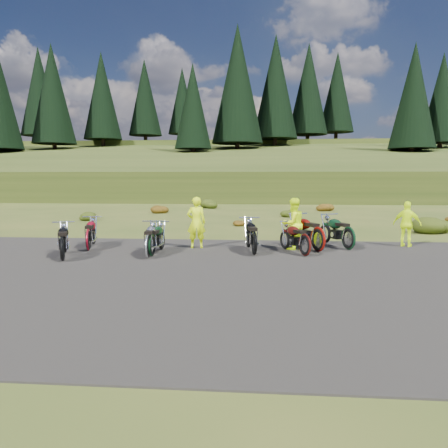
# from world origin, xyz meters

# --- Properties ---
(ground) EXTENTS (300.00, 300.00, 0.00)m
(ground) POSITION_xyz_m (0.00, 0.00, 0.00)
(ground) COLOR #374A18
(ground) RESTS_ON ground
(gravel_pad) EXTENTS (20.00, 12.00, 0.04)m
(gravel_pad) POSITION_xyz_m (0.00, -2.00, 0.00)
(gravel_pad) COLOR black
(gravel_pad) RESTS_ON ground
(hill_slope) EXTENTS (300.00, 45.97, 9.37)m
(hill_slope) POSITION_xyz_m (0.00, 50.00, 0.00)
(hill_slope) COLOR #2D3E14
(hill_slope) RESTS_ON ground
(hill_plateau) EXTENTS (300.00, 90.00, 9.17)m
(hill_plateau) POSITION_xyz_m (0.00, 110.00, 0.00)
(hill_plateau) COLOR #2D3E14
(hill_plateau) RESTS_ON ground
(conifer_15) EXTENTS (7.92, 7.92, 20.00)m
(conifer_15) POSITION_xyz_m (-45.00, 76.00, 20.16)
(conifer_15) COLOR black
(conifer_15) RESTS_ON ground
(conifer_17) EXTENTS (7.04, 7.04, 18.00)m
(conifer_17) POSITION_xyz_m (-33.00, 57.00, 15.97)
(conifer_17) COLOR black
(conifer_17) RESTS_ON ground
(conifer_18) EXTENTS (6.60, 6.60, 17.00)m
(conifer_18) POSITION_xyz_m (-27.00, 63.00, 16.66)
(conifer_18) COLOR black
(conifer_18) RESTS_ON ground
(conifer_19) EXTENTS (6.16, 6.16, 16.00)m
(conifer_19) POSITION_xyz_m (-21.00, 69.00, 17.36)
(conifer_19) COLOR black
(conifer_19) RESTS_ON ground
(conifer_20) EXTENTS (5.72, 5.72, 15.00)m
(conifer_20) POSITION_xyz_m (-15.00, 75.00, 17.65)
(conifer_20) COLOR black
(conifer_20) RESTS_ON ground
(conifer_21) EXTENTS (5.28, 5.28, 14.00)m
(conifer_21) POSITION_xyz_m (-9.00, 50.00, 12.56)
(conifer_21) COLOR black
(conifer_21) RESTS_ON ground
(conifer_22) EXTENTS (7.92, 7.92, 20.00)m
(conifer_22) POSITION_xyz_m (-3.00, 56.00, 16.77)
(conifer_22) COLOR black
(conifer_22) RESTS_ON ground
(conifer_23) EXTENTS (7.48, 7.48, 19.00)m
(conifer_23) POSITION_xyz_m (3.00, 62.00, 17.47)
(conifer_23) COLOR black
(conifer_23) RESTS_ON ground
(conifer_24) EXTENTS (7.04, 7.04, 18.00)m
(conifer_24) POSITION_xyz_m (9.00, 68.00, 18.16)
(conifer_24) COLOR black
(conifer_24) RESTS_ON ground
(conifer_25) EXTENTS (6.60, 6.60, 17.00)m
(conifer_25) POSITION_xyz_m (15.00, 74.00, 18.66)
(conifer_25) COLOR black
(conifer_25) RESTS_ON ground
(conifer_26) EXTENTS (6.16, 6.16, 16.00)m
(conifer_26) POSITION_xyz_m (21.00, 49.00, 13.37)
(conifer_26) COLOR black
(conifer_26) RESTS_ON ground
(conifer_27) EXTENTS (5.72, 5.72, 15.00)m
(conifer_27) POSITION_xyz_m (27.00, 55.00, 14.06)
(conifer_27) COLOR black
(conifer_27) RESTS_ON ground
(shrub_1) EXTENTS (1.03, 1.03, 0.61)m
(shrub_1) POSITION_xyz_m (-9.10, 11.30, 0.31)
(shrub_1) COLOR #23350D
(shrub_1) RESTS_ON ground
(shrub_2) EXTENTS (1.30, 1.30, 0.77)m
(shrub_2) POSITION_xyz_m (-6.20, 16.60, 0.38)
(shrub_2) COLOR #652D0C
(shrub_2) RESTS_ON ground
(shrub_3) EXTENTS (1.56, 1.56, 0.92)m
(shrub_3) POSITION_xyz_m (-3.30, 21.90, 0.46)
(shrub_3) COLOR #23350D
(shrub_3) RESTS_ON ground
(shrub_4) EXTENTS (0.77, 0.77, 0.45)m
(shrub_4) POSITION_xyz_m (-0.40, 9.20, 0.23)
(shrub_4) COLOR #652D0C
(shrub_4) RESTS_ON ground
(shrub_5) EXTENTS (1.03, 1.03, 0.61)m
(shrub_5) POSITION_xyz_m (2.50, 14.50, 0.31)
(shrub_5) COLOR #23350D
(shrub_5) RESTS_ON ground
(shrub_6) EXTENTS (1.30, 1.30, 0.77)m
(shrub_6) POSITION_xyz_m (5.40, 19.80, 0.38)
(shrub_6) COLOR #652D0C
(shrub_6) RESTS_ON ground
(shrub_7) EXTENTS (1.56, 1.56, 0.92)m
(shrub_7) POSITION_xyz_m (8.30, 7.10, 0.46)
(shrub_7) COLOR #23350D
(shrub_7) RESTS_ON ground
(motorcycle_0) EXTENTS (1.40, 2.13, 1.06)m
(motorcycle_0) POSITION_xyz_m (-4.91, -0.74, 0.00)
(motorcycle_0) COLOR black
(motorcycle_0) RESTS_ON ground
(motorcycle_1) EXTENTS (1.16, 2.13, 1.06)m
(motorcycle_1) POSITION_xyz_m (-4.88, 1.10, 0.00)
(motorcycle_1) COLOR maroon
(motorcycle_1) RESTS_ON ground
(motorcycle_2) EXTENTS (0.65, 1.92, 1.01)m
(motorcycle_2) POSITION_xyz_m (-2.53, 0.21, 0.00)
(motorcycle_2) COLOR black
(motorcycle_2) RESTS_ON ground
(motorcycle_3) EXTENTS (0.88, 2.05, 1.04)m
(motorcycle_3) POSITION_xyz_m (-2.58, -0.11, 0.00)
(motorcycle_3) COLOR #BCBDC2
(motorcycle_3) RESTS_ON ground
(motorcycle_4) EXTENTS (1.40, 2.02, 1.01)m
(motorcycle_4) POSITION_xyz_m (2.12, 0.68, 0.00)
(motorcycle_4) COLOR #430E0B
(motorcycle_4) RESTS_ON ground
(motorcycle_5) EXTENTS (1.03, 2.20, 1.11)m
(motorcycle_5) POSITION_xyz_m (0.57, 0.66, 0.00)
(motorcycle_5) COLOR black
(motorcycle_5) RESTS_ON ground
(motorcycle_6) EXTENTS (1.68, 2.38, 1.19)m
(motorcycle_6) POSITION_xyz_m (2.62, 1.52, 0.00)
(motorcycle_6) COLOR maroon
(motorcycle_6) RESTS_ON ground
(motorcycle_7) EXTENTS (1.52, 2.28, 1.14)m
(motorcycle_7) POSITION_xyz_m (3.68, 2.00, 0.00)
(motorcycle_7) COLOR black
(motorcycle_7) RESTS_ON ground
(person_middle) EXTENTS (0.69, 0.51, 1.75)m
(person_middle) POSITION_xyz_m (-1.42, 1.94, 0.87)
(person_middle) COLOR #DCFE0D
(person_middle) RESTS_ON ground
(person_right_a) EXTENTS (1.05, 1.00, 1.72)m
(person_right_a) POSITION_xyz_m (1.84, 1.91, 0.86)
(person_right_a) COLOR #DCFE0D
(person_right_a) RESTS_ON ground
(person_right_b) EXTENTS (1.00, 0.79, 1.58)m
(person_right_b) POSITION_xyz_m (5.83, 2.85, 0.79)
(person_right_b) COLOR #DCFE0D
(person_right_b) RESTS_ON ground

